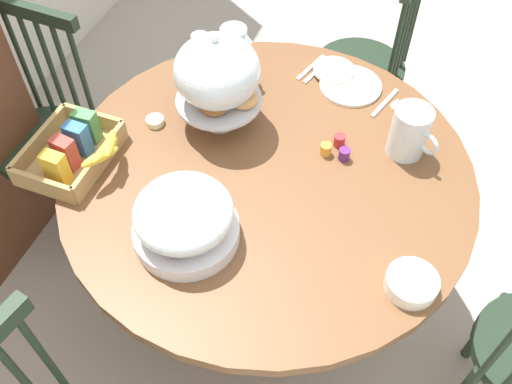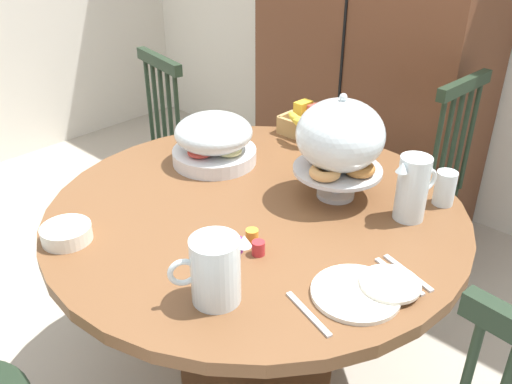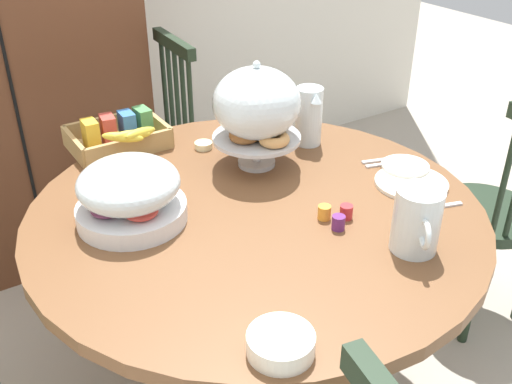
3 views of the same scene
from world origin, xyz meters
The scene contains 19 objects.
dining_table centered at (0.08, 0.20, 0.55)m, with size 1.30×1.30×0.74m.
windsor_chair_facing_door centered at (1.02, 0.07, 0.45)m, with size 0.40×0.40×0.97m.
windsor_chair_far_side centered at (0.15, 1.14, 0.45)m, with size 0.40×0.40×0.97m.
pastry_stand_with_dome centered at (0.22, 0.42, 0.94)m, with size 0.28×0.28×0.34m.
fruit_platter_covered centered at (-0.24, 0.32, 0.83)m, with size 0.30×0.30×0.18m.
orange_juice_pitcher centered at (0.46, 0.46, 0.83)m, with size 0.09×0.17×0.20m.
milk_pitcher centered at (0.31, -0.19, 0.82)m, with size 0.13×0.18×0.17m.
cereal_basket centered at (-0.10, 0.77, 0.79)m, with size 0.32×0.30×0.12m.
china_plate_large centered at (0.54, 0.05, 0.75)m, with size 0.22×0.22×0.01m, color white.
china_plate_small centered at (0.59, 0.13, 0.76)m, with size 0.15×0.15×0.01m, color white.
cereal_bowl centered at (-0.18, -0.30, 0.76)m, with size 0.14×0.14×0.04m, color white.
drinking_glass centered at (0.49, 0.61, 0.80)m, with size 0.06×0.06×0.11m, color silver.
butter_dish centered at (0.13, 0.62, 0.75)m, with size 0.06×0.06×0.02m, color beige.
jam_jar_strawberry centered at (0.26, 0.01, 0.76)m, with size 0.04×0.04×0.04m, color #B7282D.
jam_jar_apricot centered at (0.20, 0.04, 0.76)m, with size 0.04×0.04×0.04m, color orange.
jam_jar_grape centered at (0.20, -0.02, 0.76)m, with size 0.04×0.04×0.04m, color #5B2366.
table_knife centered at (0.59, 0.19, 0.74)m, with size 0.17×0.01×0.01m, color silver.
dinner_fork centered at (0.59, 0.21, 0.74)m, with size 0.17×0.01×0.01m, color silver.
soup_spoon centered at (0.50, -0.08, 0.74)m, with size 0.17×0.01×0.01m, color silver.
Camera 3 is at (-0.70, -1.02, 1.63)m, focal length 41.67 mm.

